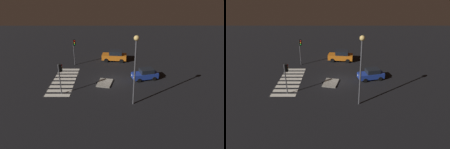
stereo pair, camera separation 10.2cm
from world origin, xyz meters
TOP-DOWN VIEW (x-y plane):
  - ground_plane at (0.00, 0.00)m, footprint 80.00×80.00m
  - traffic_island at (0.83, -1.01)m, footprint 2.87×2.38m
  - car_blue at (-0.54, 4.82)m, footprint 2.41×3.95m
  - car_orange at (-8.08, 0.50)m, footprint 2.44×4.55m
  - traffic_light_south at (-6.02, -6.24)m, footprint 0.54×0.54m
  - traffic_light_east at (3.56, -6.30)m, footprint 0.54×0.53m
  - street_lamp at (5.95, 2.44)m, footprint 0.56×0.56m
  - crosswalk_near at (0.00, -6.89)m, footprint 8.75×3.20m

SIDE VIEW (x-z plane):
  - ground_plane at x=0.00m, z-range 0.00..0.00m
  - crosswalk_near at x=0.00m, z-range 0.00..0.02m
  - traffic_island at x=0.83m, z-range 0.00..0.18m
  - car_blue at x=-0.54m, z-range -0.01..1.61m
  - car_orange at x=-8.08m, z-range -0.02..1.90m
  - traffic_light_east at x=3.56m, z-range 1.04..5.08m
  - traffic_light_south at x=-6.02m, z-range 1.14..5.57m
  - street_lamp at x=5.95m, z-range 1.43..9.51m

